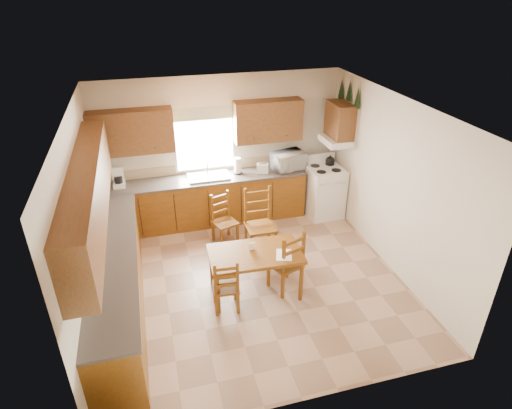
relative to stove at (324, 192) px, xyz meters
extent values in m
plane|color=#9D7D63|center=(-1.88, -1.65, -0.48)|extent=(4.50, 4.50, 0.00)
plane|color=#955A2E|center=(-1.88, -1.65, 2.22)|extent=(4.50, 4.50, 0.00)
plane|color=beige|center=(-4.13, -1.65, 0.87)|extent=(4.50, 4.50, 0.00)
plane|color=beige|center=(0.37, -1.65, 0.87)|extent=(4.50, 4.50, 0.00)
plane|color=beige|center=(-1.88, 0.60, 0.87)|extent=(4.50, 4.50, 0.00)
plane|color=beige|center=(-1.88, -3.90, 0.87)|extent=(4.50, 4.50, 0.00)
cube|color=brown|center=(-2.25, 0.30, -0.04)|extent=(3.75, 0.60, 0.88)
cube|color=brown|center=(-3.83, -1.80, -0.04)|extent=(0.60, 3.60, 0.88)
cube|color=#423B36|center=(-2.25, 0.30, 0.42)|extent=(3.75, 0.63, 0.04)
cube|color=#423B36|center=(-3.83, -1.80, 0.42)|extent=(0.63, 3.60, 0.04)
cube|color=tan|center=(-2.25, 0.59, 0.53)|extent=(3.75, 0.01, 0.18)
cube|color=brown|center=(-3.43, 0.44, 1.37)|extent=(1.41, 0.33, 0.75)
cube|color=brown|center=(-1.02, 0.44, 1.37)|extent=(1.25, 0.33, 0.75)
cube|color=brown|center=(-3.96, -1.80, 1.37)|extent=(0.33, 3.60, 0.75)
cube|color=brown|center=(0.20, 0.00, 1.42)|extent=(0.33, 0.62, 0.62)
cube|color=silver|center=(0.15, 0.00, 1.04)|extent=(0.44, 0.62, 0.12)
cube|color=silver|center=(-2.18, 0.57, 1.07)|extent=(1.13, 0.02, 1.18)
cube|color=white|center=(-2.18, 0.57, 1.07)|extent=(1.05, 0.01, 1.10)
cube|color=#557342|center=(-2.18, 0.54, 1.57)|extent=(1.19, 0.01, 0.24)
cube|color=silver|center=(-2.18, 0.30, 0.46)|extent=(0.75, 0.45, 0.04)
cone|color=black|center=(0.33, -0.32, 1.90)|extent=(0.22, 0.22, 0.36)
cone|color=black|center=(0.33, 0.00, 1.94)|extent=(0.22, 0.22, 0.36)
cone|color=black|center=(0.33, 0.32, 1.90)|extent=(0.22, 0.22, 0.36)
cube|color=silver|center=(0.00, 0.00, 0.00)|extent=(0.68, 0.70, 0.96)
cube|color=silver|center=(-3.76, 0.35, 0.60)|extent=(0.22, 0.25, 0.32)
cylinder|color=white|center=(-1.62, 0.35, 0.59)|extent=(0.14, 0.14, 0.30)
cube|color=silver|center=(-1.17, 0.25, 0.53)|extent=(0.24, 0.19, 0.17)
imported|color=silver|center=(-0.64, 0.30, 0.60)|extent=(0.63, 0.52, 0.33)
cube|color=brown|center=(-1.91, -1.95, -0.13)|extent=(1.35, 0.81, 0.71)
cube|color=brown|center=(-1.45, -1.97, 0.02)|extent=(0.53, 0.52, 1.00)
cube|color=brown|center=(-2.39, -2.18, -0.05)|extent=(0.39, 0.37, 0.86)
cube|color=brown|center=(-1.54, -0.96, 0.08)|extent=(0.48, 0.45, 1.13)
cube|color=brown|center=(-2.06, -0.49, -0.03)|extent=(0.48, 0.47, 0.90)
cube|color=white|center=(-1.53, -2.11, 0.23)|extent=(0.30, 0.34, 0.00)
cube|color=white|center=(-1.93, -1.86, 0.28)|extent=(0.09, 0.03, 0.11)
camera|label=1|loc=(-3.22, -6.81, 3.72)|focal=30.00mm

